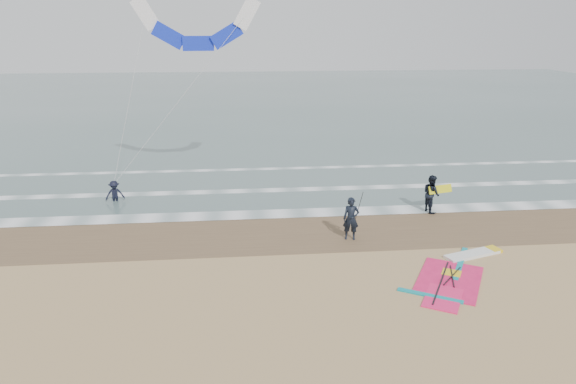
{
  "coord_description": "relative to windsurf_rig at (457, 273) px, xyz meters",
  "views": [
    {
      "loc": [
        -3.85,
        -15.43,
        8.94
      ],
      "look_at": [
        -1.93,
        5.0,
        2.2
      ],
      "focal_mm": 32.0,
      "sensor_mm": 36.0,
      "label": 1
    }
  ],
  "objects": [
    {
      "name": "windsurf_rig",
      "position": [
        0.0,
        0.0,
        0.0
      ],
      "size": [
        5.26,
        4.98,
        0.13
      ],
      "color": "white",
      "rests_on": "ground"
    },
    {
      "name": "foam_waterline",
      "position": [
        -4.13,
        9.16,
        -0.0
      ],
      "size": [
        120.0,
        9.15,
        0.02
      ],
      "color": "white",
      "rests_on": "ground"
    },
    {
      "name": "person_standing",
      "position": [
        -3.33,
        3.58,
        0.91
      ],
      "size": [
        0.77,
        0.58,
        1.89
      ],
      "primitive_type": "imported",
      "rotation": [
        0.0,
        0.0,
        -0.2
      ],
      "color": "black",
      "rests_on": "ground"
    },
    {
      "name": "surf_kite",
      "position": [
        -10.09,
        11.98,
        8.66
      ],
      "size": [
        7.97,
        2.53,
        9.43
      ],
      "color": "white",
      "rests_on": "ground"
    },
    {
      "name": "sea_water",
      "position": [
        -4.13,
        46.72,
        -0.02
      ],
      "size": [
        120.0,
        80.0,
        0.02
      ],
      "primitive_type": "cube",
      "color": "#47605E",
      "rests_on": "ground"
    },
    {
      "name": "person_walking",
      "position": [
        1.35,
        6.6,
        0.91
      ],
      "size": [
        0.88,
        1.04,
        1.89
      ],
      "primitive_type": "imported",
      "rotation": [
        0.0,
        0.0,
        1.77
      ],
      "color": "black",
      "rests_on": "ground"
    },
    {
      "name": "carried_kiteboard",
      "position": [
        1.75,
        6.5,
        1.16
      ],
      "size": [
        1.3,
        0.51,
        0.39
      ],
      "color": "yellow",
      "rests_on": "ground"
    },
    {
      "name": "wet_sand_band",
      "position": [
        -4.13,
        4.72,
        -0.03
      ],
      "size": [
        120.0,
        5.0,
        0.01
      ],
      "primitive_type": "cube",
      "color": "brown",
      "rests_on": "ground"
    },
    {
      "name": "held_pole",
      "position": [
        -3.03,
        3.58,
        1.35
      ],
      "size": [
        0.17,
        0.86,
        1.82
      ],
      "color": "black",
      "rests_on": "ground"
    },
    {
      "name": "person_wading",
      "position": [
        -14.66,
        9.61,
        0.72
      ],
      "size": [
        1.07,
        0.77,
        1.5
      ],
      "primitive_type": "imported",
      "rotation": [
        0.0,
        0.0,
        0.23
      ],
      "color": "black",
      "rests_on": "ground"
    },
    {
      "name": "ground",
      "position": [
        -4.13,
        -1.28,
        -0.03
      ],
      "size": [
        120.0,
        120.0,
        0.0
      ],
      "primitive_type": "plane",
      "color": "tan",
      "rests_on": "ground"
    }
  ]
}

